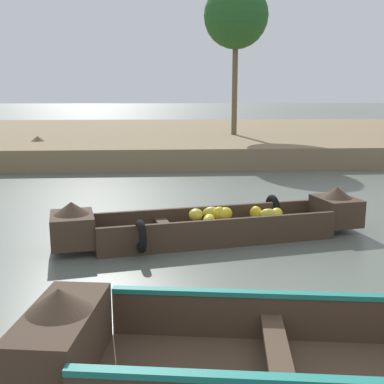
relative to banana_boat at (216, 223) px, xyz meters
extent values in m
plane|color=#596056|center=(0.19, 5.26, -0.29)|extent=(300.00, 300.00, 0.00)
cube|color=#7F6B4C|center=(0.19, 17.46, 0.08)|extent=(160.00, 20.00, 0.74)
cube|color=#3D2D21|center=(-0.03, -0.01, -0.23)|extent=(4.21, 1.80, 0.12)
cube|color=#3D2D21|center=(-0.13, 0.45, 0.01)|extent=(4.02, 0.87, 0.36)
cube|color=#3D2D21|center=(0.06, -0.47, 0.01)|extent=(4.02, 0.87, 0.36)
cube|color=#3D2D21|center=(2.30, 0.45, 0.08)|extent=(0.83, 0.98, 0.49)
cone|color=#3D2D21|center=(2.30, 0.45, 0.42)|extent=(0.66, 0.66, 0.20)
cube|color=#3D2D21|center=(-2.36, -0.48, 0.08)|extent=(0.83, 0.98, 0.49)
cone|color=#3D2D21|center=(-2.36, -0.48, 0.42)|extent=(0.66, 0.66, 0.20)
cube|color=#3D2D21|center=(-0.89, -0.18, 0.03)|extent=(0.38, 0.94, 0.05)
torus|color=black|center=(1.20, 0.84, 0.05)|extent=(0.22, 0.53, 0.52)
torus|color=black|center=(-1.26, -0.86, 0.05)|extent=(0.22, 0.53, 0.52)
ellipsoid|color=gold|center=(-0.05, 0.22, 0.12)|extent=(0.35, 0.22, 0.24)
ellipsoid|color=yellow|center=(0.97, 0.19, 0.09)|extent=(0.33, 0.22, 0.22)
ellipsoid|color=yellow|center=(-0.14, -0.24, 0.12)|extent=(0.29, 0.37, 0.21)
ellipsoid|color=yellow|center=(0.07, 0.12, 0.15)|extent=(0.31, 0.29, 0.23)
ellipsoid|color=yellow|center=(0.78, 0.34, 0.07)|extent=(0.29, 0.32, 0.28)
ellipsoid|color=gold|center=(1.32, 0.04, 0.01)|extent=(0.40, 0.40, 0.23)
ellipsoid|color=yellow|center=(1.19, 0.46, 0.03)|extent=(0.33, 0.33, 0.23)
ellipsoid|color=gold|center=(-0.34, 0.09, 0.13)|extent=(0.34, 0.36, 0.22)
ellipsoid|color=yellow|center=(0.18, 0.16, 0.12)|extent=(0.39, 0.40, 0.24)
cube|color=#3D2D21|center=(-1.82, -4.09, 0.11)|extent=(0.74, 1.33, 0.55)
cone|color=#3D2D21|center=(-1.82, -4.09, 0.49)|extent=(0.63, 0.63, 0.20)
cube|color=#3D2D21|center=(0.00, -4.35, 0.07)|extent=(0.39, 1.35, 0.05)
cube|color=brown|center=(-6.34, 8.59, 0.02)|extent=(1.97, 3.52, 0.38)
cube|color=#47474C|center=(-6.34, 8.59, 0.24)|extent=(1.98, 3.53, 0.05)
cube|color=brown|center=(-5.65, 10.73, 0.14)|extent=(0.90, 0.77, 0.62)
cone|color=brown|center=(-5.65, 10.73, 0.55)|extent=(0.74, 0.74, 0.20)
cylinder|color=brown|center=(2.41, 13.42, 2.81)|extent=(0.24, 0.24, 4.71)
sphere|color=#235623|center=(2.41, 13.42, 5.56)|extent=(2.79, 2.79, 2.79)
camera|label=1|loc=(-0.95, -7.86, 2.17)|focal=44.15mm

